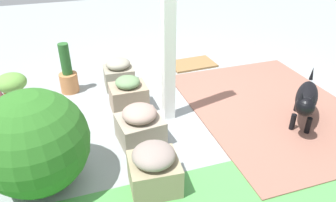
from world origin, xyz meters
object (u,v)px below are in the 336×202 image
Objects in this scene: stone_planter_far at (154,168)px; terracotta_pot_tall at (68,75)px; stone_planter_near at (129,95)px; porch_pillar at (168,25)px; dog at (306,99)px; stone_planter_nearest at (119,73)px; terracotta_pot_spiky at (6,113)px; terracotta_pot_broad at (12,86)px; stone_planter_mid at (140,125)px; doormat at (192,64)px; round_shrub at (35,143)px.

terracotta_pot_tall is (0.56, -1.97, 0.03)m from stone_planter_far.
stone_planter_near is 0.92m from terracotta_pot_tall.
dog is at bearing 154.85° from porch_pillar.
stone_planter_nearest is 0.61× the size of terracotta_pot_tall.
terracotta_pot_spiky reaches higher than stone_planter_far.
stone_planter_far is at bearing 123.17° from terracotta_pot_broad.
terracotta_pot_spiky is (1.28, 0.69, 0.06)m from stone_planter_nearest.
stone_planter_mid is 1.73m from terracotta_pot_broad.
dog is (-1.72, 0.28, 0.13)m from stone_planter_mid.
stone_planter_far reaches higher than stone_planter_nearest.
terracotta_pot_tall reaches higher than stone_planter_far.
stone_planter_near is 0.63× the size of doormat.
porch_pillar is 3.12× the size of dog.
round_shrub reaches higher than stone_planter_mid.
stone_planter_mid is at bearing -9.31° from dog.
terracotta_pot_broad is (0.33, -1.52, -0.20)m from round_shrub.
stone_planter_far is 0.50× the size of round_shrub.
porch_pillar is at bearing -153.66° from round_shrub.
stone_planter_nearest is 2.29m from dog.
round_shrub is at bearing 0.97° from dog.
stone_planter_mid is 1.38m from terracotta_pot_spiky.
dog is 1.02× the size of doormat.
doormat is (-1.19, -0.95, -0.18)m from stone_planter_near.
stone_planter_nearest is 1.25m from doormat.
porch_pillar is at bearing 136.33° from terracotta_pot_tall.
stone_planter_mid is 1.02m from round_shrub.
porch_pillar is at bearing 172.53° from terracotta_pot_spiky.
round_shrub is 2.65m from dog.
dog reaches higher than stone_planter_far.
round_shrub reaches higher than doormat.
terracotta_pot_tall reaches higher than stone_planter_near.
dog is (-1.70, 0.92, 0.13)m from stone_planter_near.
stone_planter_near is at bearing -28.48° from dog.
terracotta_pot_spiky reaches higher than terracotta_pot_broad.
stone_planter_far is 0.67× the size of terracotta_pot_tall.
porch_pillar is 1.00m from stone_planter_near.
stone_planter_far is 0.64× the size of dog.
round_shrub is at bearing 19.40° from stone_planter_mid.
terracotta_pot_broad is 3.32m from dog.
stone_planter_far is at bearing 86.90° from stone_planter_near.
stone_planter_nearest is at bearing -121.25° from round_shrub.
doormat is at bearing -127.40° from stone_planter_mid.
doormat is at bearing -141.44° from stone_planter_near.
stone_planter_nearest is at bearing -91.17° from stone_planter_mid.
doormat is (-1.26, -2.25, -0.19)m from stone_planter_far.
terracotta_pot_broad is at bearing -90.27° from terracotta_pot_spiky.
stone_planter_far reaches higher than stone_planter_mid.
stone_planter_mid is (0.41, 0.33, -0.87)m from porch_pillar.
porch_pillar is 4.91× the size of stone_planter_far.
stone_planter_far is at bearing 134.97° from terracotta_pot_spiky.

